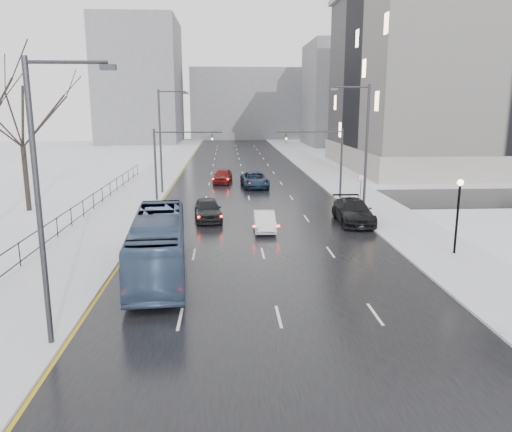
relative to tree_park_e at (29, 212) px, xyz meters
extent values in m
cube|color=black|center=(18.20, 16.00, 0.02)|extent=(16.00, 150.00, 0.04)
cube|color=black|center=(18.20, 4.00, 0.02)|extent=(130.00, 10.00, 0.04)
cube|color=silver|center=(7.70, 16.00, 0.08)|extent=(5.00, 150.00, 0.16)
cube|color=silver|center=(28.70, 16.00, 0.08)|extent=(5.00, 150.00, 0.16)
cube|color=white|center=(-1.80, 16.00, 0.06)|extent=(14.00, 150.00, 0.12)
cube|color=black|center=(5.20, -14.00, 1.41)|extent=(0.04, 70.00, 0.05)
cube|color=black|center=(5.20, -14.00, 0.41)|extent=(0.04, 70.00, 0.05)
cylinder|color=black|center=(5.20, -14.00, 0.81)|extent=(0.06, 0.06, 1.30)
cylinder|color=#2D2D33|center=(26.60, -4.00, 5.00)|extent=(0.20, 0.20, 10.00)
cylinder|color=#2D2D33|center=(25.30, -4.00, 9.80)|extent=(2.60, 0.12, 0.12)
cube|color=#2D2D33|center=(24.00, -4.00, 9.65)|extent=(0.50, 0.25, 0.18)
cylinder|color=#2D2D33|center=(9.80, -24.00, 5.00)|extent=(0.20, 0.20, 10.00)
cylinder|color=#2D2D33|center=(11.10, -24.00, 9.80)|extent=(2.60, 0.12, 0.12)
cube|color=#2D2D33|center=(12.40, -24.00, 9.65)|extent=(0.50, 0.25, 0.18)
cylinder|color=#2D2D33|center=(9.80, 8.00, 5.00)|extent=(0.20, 0.20, 10.00)
cylinder|color=#2D2D33|center=(11.10, 8.00, 9.80)|extent=(2.60, 0.12, 0.12)
cube|color=#2D2D33|center=(12.40, 8.00, 9.65)|extent=(0.50, 0.25, 0.18)
cylinder|color=black|center=(29.20, -14.00, 2.16)|extent=(0.14, 0.14, 4.00)
sphere|color=#FFE5B2|center=(29.20, -14.00, 4.26)|extent=(0.36, 0.36, 0.36)
cylinder|color=#2D2D33|center=(26.60, 4.00, 3.25)|extent=(0.20, 0.20, 6.50)
cylinder|color=#2D2D33|center=(23.60, 4.00, 6.20)|extent=(6.00, 0.12, 0.12)
imported|color=#2D2D33|center=(21.50, 4.00, 5.60)|extent=(0.15, 0.18, 0.90)
sphere|color=#19FF33|center=(21.50, 3.85, 5.60)|extent=(0.16, 0.16, 0.16)
cylinder|color=#2D2D33|center=(9.80, 4.00, 3.25)|extent=(0.20, 0.20, 6.50)
cylinder|color=#2D2D33|center=(12.80, 4.00, 6.20)|extent=(6.00, 0.12, 0.12)
imported|color=#2D2D33|center=(14.90, 4.00, 5.60)|extent=(0.15, 0.18, 0.90)
sphere|color=#19FF33|center=(14.90, 3.85, 5.60)|extent=(0.16, 0.16, 0.16)
cylinder|color=#2D2D33|center=(27.40, 0.00, 1.41)|extent=(0.06, 0.06, 2.50)
cylinder|color=white|center=(27.40, 0.00, 2.56)|extent=(0.60, 0.03, 0.60)
torus|color=#B20C0C|center=(27.40, 0.00, 2.56)|extent=(0.58, 0.06, 0.58)
cube|color=gray|center=(53.20, 28.00, 12.00)|extent=(40.00, 30.00, 24.00)
cube|color=gray|center=(53.20, 28.00, 1.50)|extent=(40.60, 30.60, 3.00)
cube|color=slate|center=(46.20, 71.00, 11.00)|extent=(24.00, 20.00, 22.00)
cube|color=slate|center=(-3.80, 81.00, 14.00)|extent=(18.00, 22.00, 28.00)
cube|color=slate|center=(22.20, 96.00, 9.00)|extent=(30.00, 18.00, 18.00)
imported|color=#384D6D|center=(12.64, -16.24, 1.56)|extent=(3.47, 11.11, 3.05)
imported|color=black|center=(14.70, -4.02, 0.86)|extent=(2.43, 5.01, 1.65)
imported|color=silver|center=(18.70, -7.51, 0.71)|extent=(1.44, 4.07, 1.34)
imported|color=#122438|center=(19.10, 11.35, 0.84)|extent=(3.01, 5.88, 1.59)
imported|color=black|center=(25.40, -5.57, 0.90)|extent=(2.54, 5.96, 1.71)
imported|color=maroon|center=(15.71, 14.61, 0.84)|extent=(2.40, 4.90, 1.61)
camera|label=1|loc=(16.16, -40.88, 8.42)|focal=35.00mm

